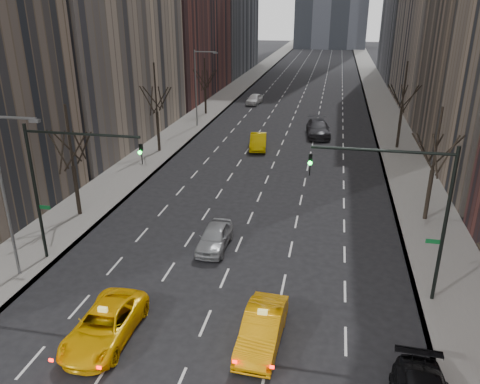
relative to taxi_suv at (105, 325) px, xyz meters
The scene contains 17 objects.
sidewalk_left 64.47m from the taxi_suv, 97.28° to the left, with size 4.50×320.00×0.15m, color slate.
sidewalk_right 66.00m from the taxi_suv, 75.68° to the left, with size 4.50×320.00×0.15m, color slate.
tree_lw_b 14.65m from the taxi_suv, 123.55° to the left, with size 3.36×3.50×7.82m.
tree_lw_c 29.24m from the taxi_suv, 105.83° to the left, with size 3.36×3.50×8.74m.
tree_lw_d 46.71m from the taxi_suv, 99.78° to the left, with size 3.36×3.50×7.36m.
tree_rw_b 22.84m from the taxi_suv, 44.77° to the left, with size 3.36×3.50×7.82m.
tree_rw_c 37.71m from the taxi_suv, 64.66° to the left, with size 3.36×3.50×8.74m.
traffic_mast_left 9.13m from the taxi_suv, 130.23° to the left, with size 6.69×0.39×8.00m.
traffic_mast_right 15.23m from the taxi_suv, 24.27° to the left, with size 6.69×0.39×8.00m.
streetlight_near 9.23m from the taxi_suv, 149.71° to the left, with size 2.83×0.22×9.00m.
streetlight_far 39.83m from the taxi_suv, 99.85° to the left, with size 2.83×0.22×9.00m.
taxi_suv is the anchor object (origin of this frame).
taxi_sedan 7.01m from the taxi_suv, ahead, with size 1.64×4.70×1.55m, color orange.
silver_sedan_ahead 9.64m from the taxi_suv, 73.81° to the left, with size 1.71×4.24×1.45m, color gray.
far_taxi 31.06m from the taxi_suv, 86.63° to the left, with size 1.66×4.75×1.56m, color #D9B304.
far_suv_grey 38.25m from the taxi_suv, 78.36° to the left, with size 2.50×6.16×1.79m, color #2C2C31.
far_car_white 54.53m from the taxi_suv, 92.76° to the left, with size 1.79×4.45×1.52m, color white.
Camera 1 is at (5.21, -9.53, 13.95)m, focal length 35.00 mm.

